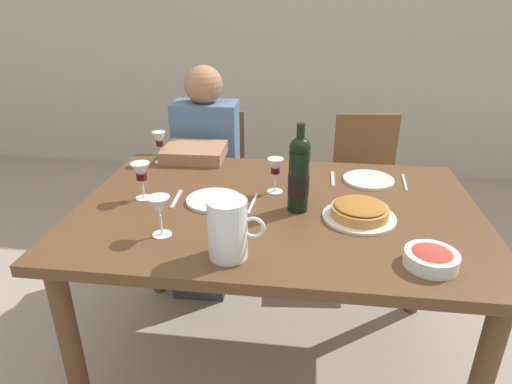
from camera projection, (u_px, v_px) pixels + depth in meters
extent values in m
plane|color=gray|center=(274.00, 358.00, 1.97)|extent=(8.00, 8.00, 0.00)
cube|color=#B2ADA3|center=(303.00, 5.00, 3.54)|extent=(8.00, 0.10, 2.80)
cube|color=brown|center=(277.00, 211.00, 1.67)|extent=(1.50, 1.00, 0.04)
cylinder|color=brown|center=(72.00, 352.00, 1.52)|extent=(0.07, 0.07, 0.72)
cylinder|color=brown|center=(154.00, 232.00, 2.28)|extent=(0.07, 0.07, 0.72)
cylinder|color=brown|center=(421.00, 250.00, 2.13)|extent=(0.07, 0.07, 0.72)
cylinder|color=black|center=(299.00, 181.00, 1.58)|extent=(0.08, 0.08, 0.23)
sphere|color=black|center=(300.00, 148.00, 1.53)|extent=(0.08, 0.08, 0.08)
cylinder|color=black|center=(301.00, 134.00, 1.51)|extent=(0.03, 0.03, 0.08)
cylinder|color=black|center=(298.00, 184.00, 1.59)|extent=(0.08, 0.08, 0.08)
cylinder|color=silver|center=(228.00, 229.00, 1.31)|extent=(0.12, 0.12, 0.19)
cylinder|color=silver|center=(228.00, 239.00, 1.32)|extent=(0.11, 0.11, 0.11)
torus|color=silver|center=(254.00, 228.00, 1.29)|extent=(0.07, 0.01, 0.07)
cylinder|color=silver|center=(359.00, 217.00, 1.57)|extent=(0.26, 0.26, 0.01)
cylinder|color=#C18E47|center=(360.00, 211.00, 1.56)|extent=(0.20, 0.20, 0.03)
ellipsoid|color=#9E6028|center=(360.00, 205.00, 1.55)|extent=(0.18, 0.18, 0.02)
cylinder|color=silver|center=(431.00, 259.00, 1.29)|extent=(0.16, 0.16, 0.04)
ellipsoid|color=#B2382D|center=(432.00, 255.00, 1.28)|extent=(0.13, 0.13, 0.03)
cylinder|color=silver|center=(161.00, 162.00, 2.09)|extent=(0.06, 0.06, 0.00)
cylinder|color=silver|center=(161.00, 154.00, 2.07)|extent=(0.01, 0.01, 0.08)
cone|color=silver|center=(159.00, 139.00, 2.04)|extent=(0.06, 0.06, 0.07)
cylinder|color=#470A14|center=(160.00, 143.00, 2.05)|extent=(0.03, 0.03, 0.02)
cylinder|color=silver|center=(144.00, 198.00, 1.72)|extent=(0.06, 0.06, 0.00)
cylinder|color=silver|center=(143.00, 189.00, 1.70)|extent=(0.01, 0.01, 0.07)
cone|color=silver|center=(141.00, 171.00, 1.68)|extent=(0.07, 0.07, 0.07)
cylinder|color=#470A14|center=(142.00, 176.00, 1.68)|extent=(0.04, 0.04, 0.02)
cylinder|color=silver|center=(162.00, 235.00, 1.46)|extent=(0.06, 0.06, 0.00)
cylinder|color=silver|center=(161.00, 225.00, 1.44)|extent=(0.01, 0.01, 0.07)
cone|color=silver|center=(159.00, 206.00, 1.42)|extent=(0.07, 0.07, 0.06)
cylinder|color=silver|center=(275.00, 192.00, 1.77)|extent=(0.06, 0.06, 0.00)
cylinder|color=silver|center=(275.00, 183.00, 1.76)|extent=(0.01, 0.01, 0.08)
cone|color=silver|center=(275.00, 166.00, 1.73)|extent=(0.07, 0.07, 0.06)
cylinder|color=#470A14|center=(275.00, 170.00, 1.74)|extent=(0.04, 0.04, 0.02)
cylinder|color=silver|center=(214.00, 200.00, 1.69)|extent=(0.22, 0.22, 0.01)
cylinder|color=silver|center=(369.00, 180.00, 1.88)|extent=(0.21, 0.21, 0.01)
cube|color=silver|center=(176.00, 199.00, 1.71)|extent=(0.02, 0.16, 0.00)
cube|color=silver|center=(253.00, 203.00, 1.68)|extent=(0.02, 0.18, 0.00)
cube|color=silver|center=(405.00, 182.00, 1.86)|extent=(0.02, 0.18, 0.00)
cube|color=silver|center=(333.00, 179.00, 1.90)|extent=(0.02, 0.16, 0.00)
cube|color=brown|center=(210.00, 188.00, 2.55)|extent=(0.41, 0.41, 0.02)
cube|color=brown|center=(215.00, 144.00, 2.63)|extent=(0.36, 0.04, 0.40)
cylinder|color=brown|center=(177.00, 237.00, 2.51)|extent=(0.04, 0.04, 0.45)
cylinder|color=brown|center=(236.00, 239.00, 2.48)|extent=(0.04, 0.04, 0.45)
cylinder|color=brown|center=(191.00, 210.00, 2.82)|extent=(0.04, 0.04, 0.45)
cylinder|color=brown|center=(243.00, 212.00, 2.79)|extent=(0.04, 0.04, 0.45)
cube|color=#4C6B93|center=(207.00, 148.00, 2.41)|extent=(0.35, 0.21, 0.50)
sphere|color=#9E7051|center=(204.00, 85.00, 2.27)|extent=(0.20, 0.20, 0.20)
cube|color=#33333D|center=(202.00, 204.00, 2.34)|extent=(0.32, 0.39, 0.14)
cube|color=#33333D|center=(198.00, 262.00, 2.31)|extent=(0.28, 0.13, 0.40)
cube|color=#9E7051|center=(194.00, 152.00, 2.13)|extent=(0.30, 0.25, 0.06)
cube|color=brown|center=(368.00, 193.00, 2.48)|extent=(0.44, 0.44, 0.02)
cube|color=brown|center=(365.00, 148.00, 2.57)|extent=(0.36, 0.06, 0.40)
cylinder|color=brown|center=(339.00, 244.00, 2.43)|extent=(0.04, 0.04, 0.45)
cylinder|color=brown|center=(401.00, 245.00, 2.42)|extent=(0.04, 0.04, 0.45)
cylinder|color=brown|center=(331.00, 216.00, 2.74)|extent=(0.04, 0.04, 0.45)
cylinder|color=brown|center=(386.00, 217.00, 2.73)|extent=(0.04, 0.04, 0.45)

